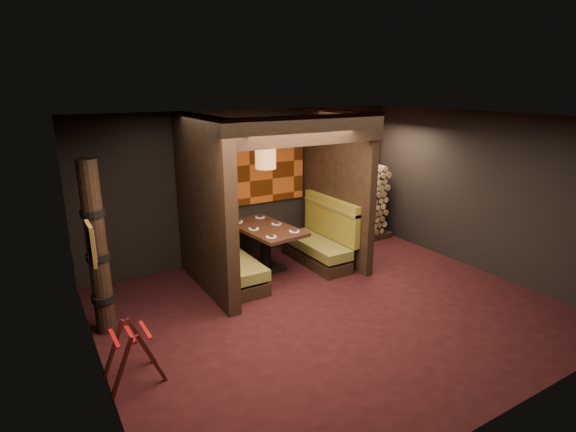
# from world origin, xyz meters

# --- Properties ---
(floor) EXTENTS (6.50, 5.50, 0.02)m
(floor) POSITION_xyz_m (0.00, 0.00, -0.01)
(floor) COLOR black
(floor) RESTS_ON ground
(ceiling) EXTENTS (6.50, 5.50, 0.02)m
(ceiling) POSITION_xyz_m (0.00, 0.00, 2.86)
(ceiling) COLOR black
(ceiling) RESTS_ON ground
(wall_back) EXTENTS (6.50, 0.02, 2.85)m
(wall_back) POSITION_xyz_m (0.00, 2.76, 1.43)
(wall_back) COLOR black
(wall_back) RESTS_ON ground
(wall_front) EXTENTS (6.50, 0.02, 2.85)m
(wall_front) POSITION_xyz_m (0.00, -2.76, 1.43)
(wall_front) COLOR black
(wall_front) RESTS_ON ground
(wall_left) EXTENTS (0.02, 5.50, 2.85)m
(wall_left) POSITION_xyz_m (-3.26, 0.00, 1.43)
(wall_left) COLOR black
(wall_left) RESTS_ON ground
(wall_right) EXTENTS (0.02, 5.50, 2.85)m
(wall_right) POSITION_xyz_m (3.26, 0.00, 1.43)
(wall_right) COLOR black
(wall_right) RESTS_ON ground
(partition_left) EXTENTS (0.20, 2.20, 2.85)m
(partition_left) POSITION_xyz_m (-1.35, 1.65, 1.43)
(partition_left) COLOR black
(partition_left) RESTS_ON floor
(partition_right) EXTENTS (0.15, 2.10, 2.85)m
(partition_right) POSITION_xyz_m (1.30, 1.70, 1.43)
(partition_right) COLOR black
(partition_right) RESTS_ON floor
(header_beam) EXTENTS (2.85, 0.18, 0.44)m
(header_beam) POSITION_xyz_m (-0.02, 0.70, 2.63)
(header_beam) COLOR black
(header_beam) RESTS_ON partition_left
(tapa_back_panel) EXTENTS (2.40, 0.06, 1.55)m
(tapa_back_panel) POSITION_xyz_m (-0.02, 2.71, 1.82)
(tapa_back_panel) COLOR #A04715
(tapa_back_panel) RESTS_ON wall_back
(tapa_side_panel) EXTENTS (0.04, 1.85, 1.45)m
(tapa_side_panel) POSITION_xyz_m (-1.23, 1.82, 1.85)
(tapa_side_panel) COLOR #A04715
(tapa_side_panel) RESTS_ON partition_left
(lacquer_shelf) EXTENTS (0.60, 0.12, 0.07)m
(lacquer_shelf) POSITION_xyz_m (-0.60, 2.65, 1.18)
(lacquer_shelf) COLOR #500A0A
(lacquer_shelf) RESTS_ON wall_back
(booth_bench_left) EXTENTS (0.68, 1.60, 1.14)m
(booth_bench_left) POSITION_xyz_m (-0.96, 1.65, 0.40)
(booth_bench_left) COLOR black
(booth_bench_left) RESTS_ON floor
(booth_bench_right) EXTENTS (0.68, 1.60, 1.14)m
(booth_bench_right) POSITION_xyz_m (0.93, 1.65, 0.40)
(booth_bench_right) COLOR black
(booth_bench_right) RESTS_ON floor
(dining_table) EXTENTS (1.02, 1.65, 0.83)m
(dining_table) POSITION_xyz_m (-0.14, 1.87, 0.59)
(dining_table) COLOR black
(dining_table) RESTS_ON floor
(place_settings) EXTENTS (0.79, 1.30, 0.03)m
(place_settings) POSITION_xyz_m (-0.14, 1.87, 0.84)
(place_settings) COLOR white
(place_settings) RESTS_ON dining_table
(pendant_lamp) EXTENTS (0.36, 0.36, 0.96)m
(pendant_lamp) POSITION_xyz_m (-0.14, 1.82, 2.12)
(pendant_lamp) COLOR #A8733F
(pendant_lamp) RESTS_ON ceiling
(framed_picture) EXTENTS (0.05, 0.36, 0.46)m
(framed_picture) POSITION_xyz_m (-3.22, 0.10, 1.62)
(framed_picture) COLOR olive
(framed_picture) RESTS_ON wall_left
(luggage_rack) EXTENTS (0.67, 0.48, 0.72)m
(luggage_rack) POSITION_xyz_m (-2.97, -0.20, 0.36)
(luggage_rack) COLOR #3F1210
(luggage_rack) RESTS_ON floor
(totem_column) EXTENTS (0.31, 0.31, 2.40)m
(totem_column) POSITION_xyz_m (-3.05, 1.10, 1.19)
(totem_column) COLOR black
(totem_column) RESTS_ON floor
(firewood_stack) EXTENTS (1.73, 0.70, 1.64)m
(firewood_stack) POSITION_xyz_m (2.29, 2.35, 0.82)
(firewood_stack) COLOR black
(firewood_stack) RESTS_ON floor
(mosaic_header) EXTENTS (1.83, 0.10, 0.56)m
(mosaic_header) POSITION_xyz_m (2.29, 2.68, 1.92)
(mosaic_header) COLOR maroon
(mosaic_header) RESTS_ON wall_back
(bay_front_post) EXTENTS (0.08, 0.08, 2.85)m
(bay_front_post) POSITION_xyz_m (1.39, 1.96, 1.43)
(bay_front_post) COLOR black
(bay_front_post) RESTS_ON floor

